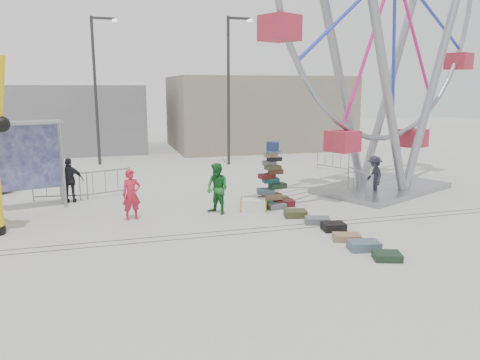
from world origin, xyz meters
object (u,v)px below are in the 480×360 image
object	(u,v)px
lamp_post_left	(97,83)
pedestrian_grey	(374,176)
barricade_dummy_c	(105,183)
pedestrian_black	(70,180)
suitcase_tower	(271,188)
steamer_trunk	(254,205)
barricade_dummy_b	(60,187)
barricade_wheel_front	(359,184)
pedestrian_green	(217,189)
pedestrian_red	(131,195)
barricade_wheel_back	(333,160)
lamp_post_right	(230,83)

from	to	relation	value
lamp_post_left	pedestrian_grey	bearing A→B (deg)	-46.35
barricade_dummy_c	pedestrian_black	distance (m)	1.43
suitcase_tower	steamer_trunk	distance (m)	1.11
steamer_trunk	barricade_dummy_c	world-z (taller)	barricade_dummy_c
barricade_dummy_b	barricade_wheel_front	world-z (taller)	same
steamer_trunk	barricade_dummy_b	world-z (taller)	barricade_dummy_b
suitcase_tower	steamer_trunk	size ratio (longest dim) A/B	2.61
barricade_dummy_c	barricade_wheel_front	size ratio (longest dim) A/B	1.00
lamp_post_left	suitcase_tower	xyz separation A→B (m)	(6.00, -11.45, -3.82)
pedestrian_green	pedestrian_black	distance (m)	5.85
barricade_dummy_b	pedestrian_green	size ratio (longest dim) A/B	1.13
barricade_dummy_c	pedestrian_grey	world-z (taller)	pedestrian_grey
barricade_dummy_b	pedestrian_red	bearing A→B (deg)	-47.11
lamp_post_left	pedestrian_red	size ratio (longest dim) A/B	4.78
steamer_trunk	barricade_wheel_front	distance (m)	4.74
suitcase_tower	barricade_dummy_c	world-z (taller)	suitcase_tower
barricade_wheel_front	barricade_wheel_back	xyz separation A→B (m)	(1.85, 5.84, 0.00)
barricade_dummy_b	pedestrian_green	distance (m)	6.43
barricade_dummy_c	barricade_wheel_front	distance (m)	10.05
pedestrian_red	pedestrian_green	xyz separation A→B (m)	(2.87, -0.11, 0.05)
steamer_trunk	lamp_post_right	bearing A→B (deg)	98.78
pedestrian_grey	lamp_post_left	bearing A→B (deg)	-127.74
barricade_dummy_b	steamer_trunk	bearing A→B (deg)	-21.04
barricade_dummy_b	pedestrian_red	xyz separation A→B (m)	(2.48, -3.43, 0.29)
lamp_post_right	barricade_wheel_back	bearing A→B (deg)	-35.73
suitcase_tower	barricade_wheel_front	bearing A→B (deg)	4.46
barricade_wheel_back	steamer_trunk	bearing A→B (deg)	-70.70
steamer_trunk	pedestrian_red	world-z (taller)	pedestrian_red
suitcase_tower	barricade_dummy_b	bearing A→B (deg)	158.62
barricade_wheel_front	barricade_dummy_c	bearing A→B (deg)	76.41
pedestrian_red	pedestrian_grey	size ratio (longest dim) A/B	1.04
barricade_dummy_c	pedestrian_red	size ratio (longest dim) A/B	1.20
pedestrian_green	suitcase_tower	bearing A→B (deg)	70.59
barricade_dummy_b	pedestrian_red	world-z (taller)	pedestrian_red
pedestrian_red	pedestrian_green	bearing A→B (deg)	-13.25
lamp_post_right	barricade_dummy_c	size ratio (longest dim) A/B	4.00
barricade_wheel_front	barricade_wheel_back	bearing A→B (deg)	-14.53
barricade_dummy_b	pedestrian_black	size ratio (longest dim) A/B	1.18
barricade_wheel_front	pedestrian_grey	distance (m)	0.79
barricade_dummy_b	barricade_dummy_c	size ratio (longest dim) A/B	1.00
suitcase_tower	pedestrian_grey	world-z (taller)	suitcase_tower
barricade_wheel_back	pedestrian_grey	xyz separation A→B (m)	(-1.11, -5.70, 0.25)
barricade_dummy_c	lamp_post_left	bearing A→B (deg)	73.08
lamp_post_right	steamer_trunk	size ratio (longest dim) A/B	8.83
lamp_post_left	barricade_dummy_b	world-z (taller)	lamp_post_left
pedestrian_grey	suitcase_tower	bearing A→B (deg)	-76.23
barricade_wheel_front	pedestrian_green	xyz separation A→B (m)	(-5.96, -0.81, 0.33)
lamp_post_left	barricade_wheel_back	world-z (taller)	lamp_post_left
lamp_post_left	lamp_post_right	bearing A→B (deg)	-15.95
suitcase_tower	barricade_dummy_b	distance (m)	8.09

